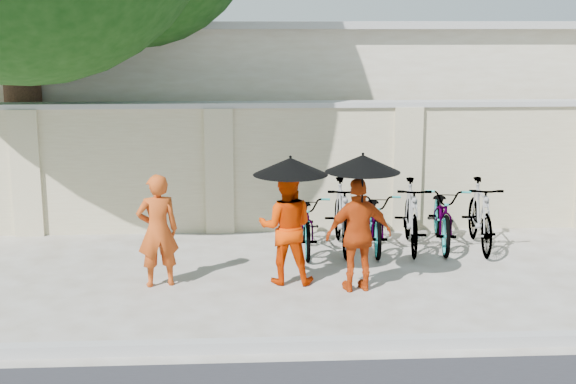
{
  "coord_description": "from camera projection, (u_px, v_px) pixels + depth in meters",
  "views": [
    {
      "loc": [
        -0.63,
        -9.43,
        3.33
      ],
      "look_at": [
        -0.03,
        0.97,
        1.1
      ],
      "focal_mm": 50.0,
      "sensor_mm": 36.0,
      "label": 1
    }
  ],
  "objects": [
    {
      "name": "monk_left",
      "position": [
        158.0,
        230.0,
        10.16
      ],
      "size": [
        0.6,
        0.47,
        1.46
      ],
      "primitive_type": "imported",
      "rotation": [
        0.0,
        0.0,
        3.4
      ],
      "color": "#B94313",
      "rests_on": "ground"
    },
    {
      "name": "bike_0",
      "position": [
        307.0,
        221.0,
        11.77
      ],
      "size": [
        0.66,
        1.74,
        0.9
      ],
      "primitive_type": "imported",
      "rotation": [
        0.0,
        0.0,
        -0.04
      ],
      "color": "#959599",
      "rests_on": "ground"
    },
    {
      "name": "bike_5",
      "position": [
        480.0,
        215.0,
        11.86
      ],
      "size": [
        0.65,
        1.76,
        1.03
      ],
      "primitive_type": "imported",
      "rotation": [
        0.0,
        0.0,
        -0.1
      ],
      "color": "#959599",
      "rests_on": "ground"
    },
    {
      "name": "bike_1",
      "position": [
        342.0,
        216.0,
        11.79
      ],
      "size": [
        0.51,
        1.74,
        1.04
      ],
      "primitive_type": "imported",
      "rotation": [
        0.0,
        0.0,
        -0.01
      ],
      "color": "#959599",
      "rests_on": "ground"
    },
    {
      "name": "parasol_right",
      "position": [
        363.0,
        163.0,
        9.71
      ],
      "size": [
        0.92,
        0.92,
        0.93
      ],
      "color": "black",
      "rests_on": "ground"
    },
    {
      "name": "compound_wall",
      "position": [
        344.0,
        168.0,
        12.91
      ],
      "size": [
        20.0,
        0.3,
        2.0
      ],
      "primitive_type": "cube",
      "color": "beige",
      "rests_on": "ground"
    },
    {
      "name": "monk_center",
      "position": [
        286.0,
        227.0,
        10.27
      ],
      "size": [
        0.78,
        0.64,
        1.48
      ],
      "primitive_type": "imported",
      "rotation": [
        0.0,
        0.0,
        3.02
      ],
      "color": "#DA3400",
      "rests_on": "ground"
    },
    {
      "name": "bike_4",
      "position": [
        443.0,
        215.0,
        12.0
      ],
      "size": [
        0.88,
        1.91,
        0.97
      ],
      "primitive_type": "imported",
      "rotation": [
        0.0,
        0.0,
        -0.14
      ],
      "color": "#959599",
      "rests_on": "ground"
    },
    {
      "name": "parasol_center",
      "position": [
        290.0,
        166.0,
        10.03
      ],
      "size": [
        0.95,
        0.95,
        0.82
      ],
      "color": "black",
      "rests_on": "ground"
    },
    {
      "name": "bike_2",
      "position": [
        376.0,
        219.0,
        11.88
      ],
      "size": [
        0.74,
        1.78,
        0.92
      ],
      "primitive_type": "imported",
      "rotation": [
        0.0,
        0.0,
        -0.08
      ],
      "color": "#959599",
      "rests_on": "ground"
    },
    {
      "name": "monk_right",
      "position": [
        359.0,
        235.0,
        9.98
      ],
      "size": [
        0.89,
        0.48,
        1.44
      ],
      "primitive_type": "imported",
      "rotation": [
        0.0,
        0.0,
        3.3
      ],
      "color": "#B5360B",
      "rests_on": "ground"
    },
    {
      "name": "kerb",
      "position": [
        306.0,
        344.0,
        8.27
      ],
      "size": [
        40.0,
        0.16,
        0.12
      ],
      "primitive_type": "cube",
      "color": "#A2A2A2",
      "rests_on": "ground"
    },
    {
      "name": "bike_3",
      "position": [
        411.0,
        216.0,
        11.82
      ],
      "size": [
        0.68,
        1.76,
        1.03
      ],
      "primitive_type": "imported",
      "rotation": [
        0.0,
        0.0,
        -0.11
      ],
      "color": "#959599",
      "rests_on": "ground"
    },
    {
      "name": "building_behind",
      "position": [
        369.0,
        106.0,
        16.55
      ],
      "size": [
        14.0,
        6.0,
        3.2
      ],
      "primitive_type": "cube",
      "color": "silver",
      "rests_on": "ground"
    },
    {
      "name": "ground",
      "position": [
        295.0,
        295.0,
        9.94
      ],
      "size": [
        80.0,
        80.0,
        0.0
      ],
      "primitive_type": "plane",
      "color": "#BCB9B4"
    }
  ]
}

